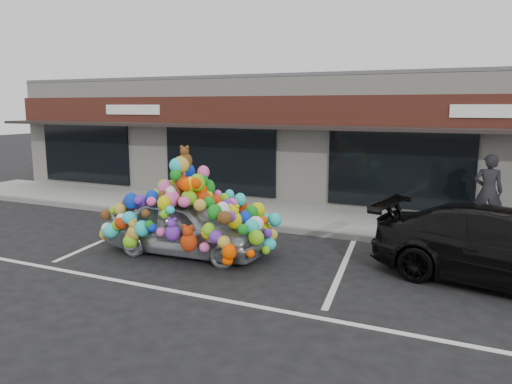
% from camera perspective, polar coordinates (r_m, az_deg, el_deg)
% --- Properties ---
extents(ground, '(90.00, 90.00, 0.00)m').
position_cam_1_polar(ground, '(11.31, -4.38, -7.13)').
color(ground, black).
rests_on(ground, ground).
extents(shop_building, '(24.00, 7.20, 4.31)m').
position_cam_1_polar(shop_building, '(18.66, 8.43, 6.27)').
color(shop_building, beige).
rests_on(shop_building, ground).
extents(sidewalk, '(26.00, 3.00, 0.15)m').
position_cam_1_polar(sidewalk, '(14.78, 3.25, -2.75)').
color(sidewalk, gray).
rests_on(sidewalk, ground).
extents(kerb, '(26.00, 0.18, 0.16)m').
position_cam_1_polar(kerb, '(13.44, 0.86, -4.01)').
color(kerb, slate).
rests_on(kerb, ground).
extents(parking_stripe_left, '(0.73, 4.37, 0.01)m').
position_cam_1_polar(parking_stripe_left, '(13.27, -16.12, -4.91)').
color(parking_stripe_left, silver).
rests_on(parking_stripe_left, ground).
extents(parking_stripe_mid, '(0.73, 4.37, 0.01)m').
position_cam_1_polar(parking_stripe_mid, '(10.46, 9.82, -8.63)').
color(parking_stripe_mid, silver).
rests_on(parking_stripe_mid, ground).
extents(lane_line, '(14.00, 0.12, 0.01)m').
position_cam_1_polar(lane_line, '(8.51, -0.14, -12.90)').
color(lane_line, silver).
rests_on(lane_line, ground).
extents(toy_car, '(2.70, 4.02, 2.29)m').
position_cam_1_polar(toy_car, '(11.23, -7.91, -3.20)').
color(toy_car, '#A9AFB4').
rests_on(toy_car, ground).
extents(black_sedan, '(2.89, 5.17, 1.42)m').
position_cam_1_polar(black_sedan, '(10.32, 26.81, -5.76)').
color(black_sedan, black).
rests_on(black_sedan, ground).
extents(pedestrian_a, '(0.73, 0.51, 1.93)m').
position_cam_1_polar(pedestrian_a, '(14.17, 25.00, 0.08)').
color(pedestrian_a, black).
rests_on(pedestrian_a, sidewalk).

